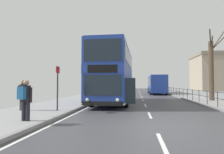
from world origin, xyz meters
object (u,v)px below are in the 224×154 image
pedestrian_companion (23,93)px  background_building_01 (213,72)px  background_bus_far_lane (156,84)px  pedestrian_with_backpack (25,97)px  bare_tree_far_00 (211,68)px  double_decker_bus_main (114,75)px  bus_stop_sign_near (58,83)px

pedestrian_companion → background_building_01: background_building_01 is taller
background_bus_far_lane → pedestrian_companion: 25.28m
pedestrian_companion → background_building_01: 47.71m
pedestrian_companion → background_bus_far_lane: bearing=67.7°
pedestrian_with_backpack → bare_tree_far_00: bearing=45.9°
double_decker_bus_main → bus_stop_sign_near: double_decker_bus_main is taller
pedestrian_with_backpack → pedestrian_companion: bearing=122.6°
double_decker_bus_main → background_bus_far_lane: bearing=72.9°
pedestrian_companion → bus_stop_sign_near: bus_stop_sign_near is taller
pedestrian_with_backpack → bare_tree_far_00: bare_tree_far_00 is taller
background_bus_far_lane → bare_tree_far_00: (3.40, -14.90, 1.39)m
bare_tree_far_00 → background_building_01: bearing=69.6°
pedestrian_companion → pedestrian_with_backpack: bearing=-57.4°
background_building_01 → pedestrian_companion: bearing=-121.6°
pedestrian_companion → bare_tree_far_00: size_ratio=0.26×
pedestrian_companion → bus_stop_sign_near: (1.89, 0.25, 0.57)m
background_building_01 → double_decker_bus_main: bearing=-121.0°
pedestrian_with_backpack → bare_tree_far_00: size_ratio=0.25×
bare_tree_far_00 → background_building_01: (11.90, 32.08, 1.49)m
bare_tree_far_00 → background_building_01: background_building_01 is taller
pedestrian_companion → double_decker_bus_main: bearing=55.4°
background_bus_far_lane → pedestrian_companion: size_ratio=6.35×
pedestrian_companion → bus_stop_sign_near: size_ratio=0.69×
bare_tree_far_00 → background_building_01: size_ratio=0.58×
background_bus_far_lane → double_decker_bus_main: bearing=-107.1°
double_decker_bus_main → background_building_01: bearing=59.0°
pedestrian_companion → background_building_01: size_ratio=0.15×
pedestrian_with_backpack → background_building_01: size_ratio=0.15×
bare_tree_far_00 → background_building_01: 34.24m
double_decker_bus_main → pedestrian_companion: bearing=-124.6°
background_bus_far_lane → pedestrian_companion: bearing=-112.3°
bus_stop_sign_near → background_bus_far_lane: bearing=71.6°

